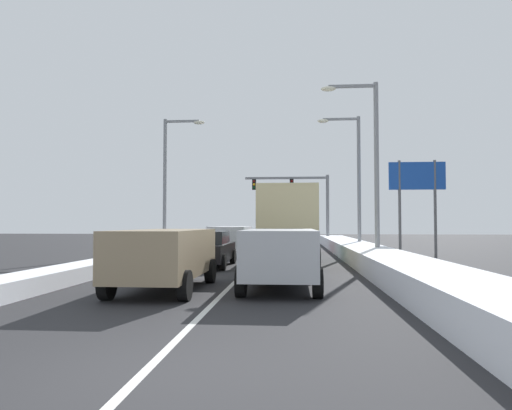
# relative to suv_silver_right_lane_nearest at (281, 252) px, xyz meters

# --- Properties ---
(ground_plane) EXTENTS (120.00, 120.00, 0.00)m
(ground_plane) POSITION_rel_suv_silver_right_lane_nearest_xyz_m (-1.49, 6.68, -1.02)
(ground_plane) COLOR #28282B
(lane_stripe_between_right_lane_and_center_lane) EXTENTS (0.14, 39.86, 0.01)m
(lane_stripe_between_right_lane_and_center_lane) POSITION_rel_suv_silver_right_lane_nearest_xyz_m (-1.49, 10.30, -1.01)
(lane_stripe_between_right_lane_and_center_lane) COLOR silver
(lane_stripe_between_right_lane_and_center_lane) RESTS_ON ground
(snow_bank_right_shoulder) EXTENTS (2.05, 39.86, 0.74)m
(snow_bank_right_shoulder) POSITION_rel_suv_silver_right_lane_nearest_xyz_m (3.81, 10.30, -0.64)
(snow_bank_right_shoulder) COLOR white
(snow_bank_right_shoulder) RESTS_ON ground
(snow_bank_left_shoulder) EXTENTS (1.27, 39.86, 0.49)m
(snow_bank_left_shoulder) POSITION_rel_suv_silver_right_lane_nearest_xyz_m (-6.79, 10.30, -0.77)
(snow_bank_left_shoulder) COLOR white
(snow_bank_left_shoulder) RESTS_ON ground
(suv_silver_right_lane_nearest) EXTENTS (2.16, 4.90, 1.67)m
(suv_silver_right_lane_nearest) POSITION_rel_suv_silver_right_lane_nearest_xyz_m (0.00, 0.00, 0.00)
(suv_silver_right_lane_nearest) COLOR #B7BABF
(suv_silver_right_lane_nearest) RESTS_ON ground
(box_truck_right_lane_second) EXTENTS (2.53, 7.20, 3.36)m
(box_truck_right_lane_second) POSITION_rel_suv_silver_right_lane_nearest_xyz_m (0.13, 7.32, 0.88)
(box_truck_right_lane_second) COLOR #1E5633
(box_truck_right_lane_second) RESTS_ON ground
(sedan_red_right_lane_third) EXTENTS (2.00, 4.50, 1.51)m
(sedan_red_right_lane_third) POSITION_rel_suv_silver_right_lane_nearest_xyz_m (-0.02, 15.84, -0.25)
(sedan_red_right_lane_third) COLOR maroon
(sedan_red_right_lane_third) RESTS_ON ground
(suv_tan_center_lane_nearest) EXTENTS (2.16, 4.90, 1.67)m
(suv_tan_center_lane_nearest) POSITION_rel_suv_silver_right_lane_nearest_xyz_m (-3.18, -0.70, 0.00)
(suv_tan_center_lane_nearest) COLOR #937F60
(suv_tan_center_lane_nearest) RESTS_ON ground
(sedan_black_center_lane_second) EXTENTS (2.00, 4.50, 1.51)m
(sedan_black_center_lane_second) POSITION_rel_suv_silver_right_lane_nearest_xyz_m (-3.31, 6.30, -0.25)
(sedan_black_center_lane_second) COLOR black
(sedan_black_center_lane_second) RESTS_ON ground
(suv_white_center_lane_third) EXTENTS (2.16, 4.90, 1.67)m
(suv_white_center_lane_third) POSITION_rel_suv_silver_right_lane_nearest_xyz_m (-3.17, 12.78, 0.00)
(suv_white_center_lane_third) COLOR silver
(suv_white_center_lane_third) RESTS_ON ground
(traffic_light_gantry) EXTENTS (7.54, 0.47, 6.20)m
(traffic_light_gantry) POSITION_rel_suv_silver_right_lane_nearest_xyz_m (1.08, 28.41, 3.48)
(traffic_light_gantry) COLOR slate
(traffic_light_gantry) RESTS_ON ground
(street_lamp_right_near) EXTENTS (2.66, 0.36, 8.44)m
(street_lamp_right_near) POSITION_rel_suv_silver_right_lane_nearest_xyz_m (3.87, 8.49, 4.02)
(street_lamp_right_near) COLOR gray
(street_lamp_right_near) RESTS_ON ground
(street_lamp_right_mid) EXTENTS (2.66, 0.36, 8.52)m
(street_lamp_right_mid) POSITION_rel_suv_silver_right_lane_nearest_xyz_m (4.08, 15.74, 4.06)
(street_lamp_right_mid) COLOR gray
(street_lamp_right_mid) RESTS_ON ground
(street_lamp_left_mid) EXTENTS (2.66, 0.36, 8.52)m
(street_lamp_left_mid) POSITION_rel_suv_silver_right_lane_nearest_xyz_m (-7.46, 15.55, 4.06)
(street_lamp_left_mid) COLOR gray
(street_lamp_left_mid) RESTS_ON ground
(roadside_sign_right) EXTENTS (3.20, 0.16, 5.50)m
(roadside_sign_right) POSITION_rel_suv_silver_right_lane_nearest_xyz_m (7.49, 14.02, 3.00)
(roadside_sign_right) COLOR #59595B
(roadside_sign_right) RESTS_ON ground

